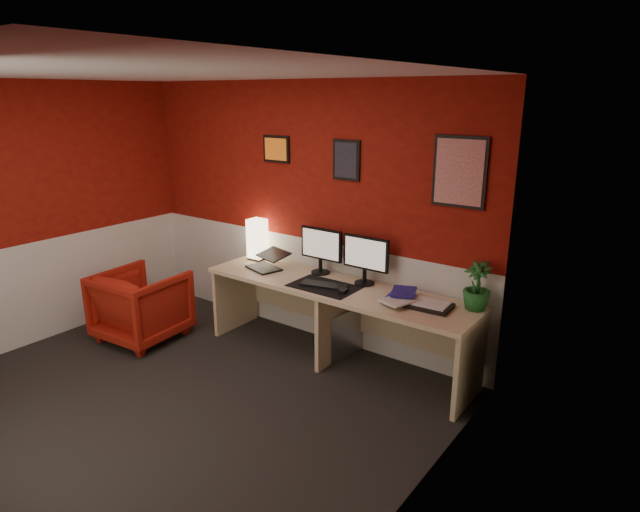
{
  "coord_description": "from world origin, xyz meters",
  "views": [
    {
      "loc": [
        3.18,
        -2.33,
        2.37
      ],
      "look_at": [
        0.6,
        1.21,
        1.05
      ],
      "focal_mm": 30.28,
      "sensor_mm": 36.0,
      "label": 1
    }
  ],
  "objects_px": {
    "shoji_lamp": "(257,240)",
    "laptop": "(264,258)",
    "pc_tower": "(340,332)",
    "monitor_left": "(321,244)",
    "zen_tray": "(429,306)",
    "potted_plant": "(477,286)",
    "desk": "(336,324)",
    "armchair": "(142,305)",
    "monitor_right": "(365,253)"
  },
  "relations": [
    {
      "from": "laptop",
      "to": "pc_tower",
      "type": "distance_m",
      "value": 1.02
    },
    {
      "from": "shoji_lamp",
      "to": "laptop",
      "type": "relative_size",
      "value": 1.21
    },
    {
      "from": "desk",
      "to": "armchair",
      "type": "distance_m",
      "value": 1.98
    },
    {
      "from": "monitor_left",
      "to": "zen_tray",
      "type": "bearing_deg",
      "value": -8.74
    },
    {
      "from": "desk",
      "to": "shoji_lamp",
      "type": "relative_size",
      "value": 6.5
    },
    {
      "from": "potted_plant",
      "to": "desk",
      "type": "bearing_deg",
      "value": -170.31
    },
    {
      "from": "potted_plant",
      "to": "zen_tray",
      "type": "bearing_deg",
      "value": -149.24
    },
    {
      "from": "laptop",
      "to": "shoji_lamp",
      "type": "bearing_deg",
      "value": 157.97
    },
    {
      "from": "zen_tray",
      "to": "potted_plant",
      "type": "height_order",
      "value": "potted_plant"
    },
    {
      "from": "laptop",
      "to": "zen_tray",
      "type": "xyz_separation_m",
      "value": [
        1.73,
        0.04,
        -0.09
      ]
    },
    {
      "from": "shoji_lamp",
      "to": "zen_tray",
      "type": "bearing_deg",
      "value": -4.98
    },
    {
      "from": "armchair",
      "to": "laptop",
      "type": "bearing_deg",
      "value": -148.66
    },
    {
      "from": "pc_tower",
      "to": "monitor_left",
      "type": "bearing_deg",
      "value": 173.93
    },
    {
      "from": "laptop",
      "to": "zen_tray",
      "type": "height_order",
      "value": "laptop"
    },
    {
      "from": "shoji_lamp",
      "to": "pc_tower",
      "type": "bearing_deg",
      "value": -3.29
    },
    {
      "from": "laptop",
      "to": "pc_tower",
      "type": "bearing_deg",
      "value": 27.08
    },
    {
      "from": "pc_tower",
      "to": "zen_tray",
      "type": "bearing_deg",
      "value": 1.64
    },
    {
      "from": "desk",
      "to": "shoji_lamp",
      "type": "distance_m",
      "value": 1.26
    },
    {
      "from": "potted_plant",
      "to": "armchair",
      "type": "xyz_separation_m",
      "value": [
        -3.03,
        -0.95,
        -0.57
      ]
    },
    {
      "from": "zen_tray",
      "to": "pc_tower",
      "type": "height_order",
      "value": "zen_tray"
    },
    {
      "from": "potted_plant",
      "to": "laptop",
      "type": "bearing_deg",
      "value": -173.7
    },
    {
      "from": "desk",
      "to": "laptop",
      "type": "relative_size",
      "value": 7.88
    },
    {
      "from": "monitor_left",
      "to": "desk",
      "type": "bearing_deg",
      "value": -32.74
    },
    {
      "from": "desk",
      "to": "laptop",
      "type": "height_order",
      "value": "laptop"
    },
    {
      "from": "desk",
      "to": "pc_tower",
      "type": "distance_m",
      "value": 0.2
    },
    {
      "from": "desk",
      "to": "monitor_right",
      "type": "height_order",
      "value": "monitor_right"
    },
    {
      "from": "shoji_lamp",
      "to": "pc_tower",
      "type": "relative_size",
      "value": 0.89
    },
    {
      "from": "pc_tower",
      "to": "shoji_lamp",
      "type": "bearing_deg",
      "value": -174.73
    },
    {
      "from": "desk",
      "to": "potted_plant",
      "type": "relative_size",
      "value": 6.69
    },
    {
      "from": "shoji_lamp",
      "to": "laptop",
      "type": "distance_m",
      "value": 0.36
    },
    {
      "from": "shoji_lamp",
      "to": "potted_plant",
      "type": "height_order",
      "value": "shoji_lamp"
    },
    {
      "from": "laptop",
      "to": "zen_tray",
      "type": "distance_m",
      "value": 1.73
    },
    {
      "from": "desk",
      "to": "laptop",
      "type": "xyz_separation_m",
      "value": [
        -0.84,
        -0.02,
        0.47
      ]
    },
    {
      "from": "armchair",
      "to": "potted_plant",
      "type": "bearing_deg",
      "value": -167.35
    },
    {
      "from": "zen_tray",
      "to": "desk",
      "type": "bearing_deg",
      "value": -178.69
    },
    {
      "from": "shoji_lamp",
      "to": "monitor_left",
      "type": "distance_m",
      "value": 0.8
    },
    {
      "from": "desk",
      "to": "shoji_lamp",
      "type": "height_order",
      "value": "shoji_lamp"
    },
    {
      "from": "desk",
      "to": "laptop",
      "type": "bearing_deg",
      "value": -178.61
    },
    {
      "from": "armchair",
      "to": "desk",
      "type": "bearing_deg",
      "value": -162.64
    },
    {
      "from": "laptop",
      "to": "monitor_left",
      "type": "distance_m",
      "value": 0.59
    },
    {
      "from": "potted_plant",
      "to": "armchair",
      "type": "distance_m",
      "value": 3.23
    },
    {
      "from": "shoji_lamp",
      "to": "zen_tray",
      "type": "xyz_separation_m",
      "value": [
        2.0,
        -0.17,
        -0.18
      ]
    },
    {
      "from": "potted_plant",
      "to": "pc_tower",
      "type": "relative_size",
      "value": 0.86
    },
    {
      "from": "monitor_right",
      "to": "zen_tray",
      "type": "xyz_separation_m",
      "value": [
        0.71,
        -0.17,
        -0.28
      ]
    },
    {
      "from": "monitor_left",
      "to": "potted_plant",
      "type": "relative_size",
      "value": 1.49
    },
    {
      "from": "monitor_right",
      "to": "armchair",
      "type": "relative_size",
      "value": 0.75
    },
    {
      "from": "desk",
      "to": "armchair",
      "type": "relative_size",
      "value": 3.38
    },
    {
      "from": "laptop",
      "to": "armchair",
      "type": "relative_size",
      "value": 0.43
    },
    {
      "from": "shoji_lamp",
      "to": "potted_plant",
      "type": "bearing_deg",
      "value": 0.24
    },
    {
      "from": "potted_plant",
      "to": "monitor_left",
      "type": "bearing_deg",
      "value": 179.93
    }
  ]
}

